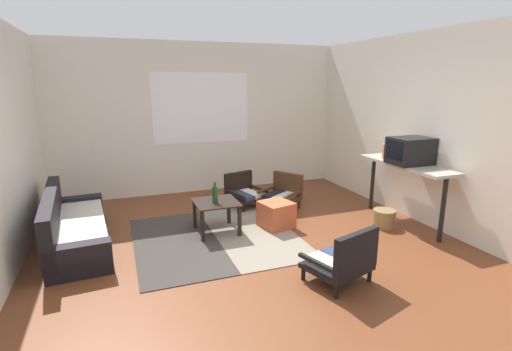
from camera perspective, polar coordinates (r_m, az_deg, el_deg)
The scene contains 15 objects.
ground_plane at distance 4.59m, azimuth 0.71°, elevation -12.00°, with size 7.80×7.80×0.00m, color brown.
far_wall_with_window at distance 7.10m, azimuth -8.31°, elevation 8.48°, with size 5.60×0.13×2.70m.
side_wall_right at distance 5.91m, azimuth 24.57°, elevation 6.28°, with size 0.12×6.60×2.70m, color silver.
area_rug at distance 5.10m, azimuth -6.03°, elevation -9.28°, with size 2.08×2.13×0.01m.
couch at distance 5.31m, azimuth -25.89°, elevation -7.21°, with size 0.82×2.06×0.69m.
coffee_table at distance 5.17m, azimuth -6.01°, elevation -4.84°, with size 0.58×0.58×0.44m.
armchair_by_window at distance 6.30m, azimuth -1.86°, elevation -2.42°, with size 0.65×0.66×0.54m.
armchair_striped_foreground at distance 4.00m, azimuth 13.04°, elevation -12.27°, with size 0.73×0.68×0.61m.
armchair_corner at distance 6.18m, azimuth 4.00°, elevation -2.58°, with size 0.74×0.74×0.55m.
ottoman_orange at distance 5.38m, azimuth 3.06°, elevation -5.91°, with size 0.41×0.41×0.37m, color #BC5633.
console_shelf at distance 5.75m, azimuth 21.64°, elevation 0.77°, with size 0.46×1.53×0.90m.
crt_television at distance 5.65m, azimuth 22.21°, elevation 3.47°, with size 0.54×0.43×0.37m.
clay_vase at distance 5.98m, azimuth 19.46°, elevation 3.56°, with size 0.21×0.21×0.29m.
glass_bottle at distance 5.06m, azimuth -6.20°, elevation -2.80°, with size 0.07×0.07×0.29m.
wicker_basket at distance 5.71m, azimuth 18.71°, elevation -6.12°, with size 0.31×0.31×0.25m, color olive.
Camera 1 is at (-1.50, -3.85, 2.01)m, focal length 26.56 mm.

